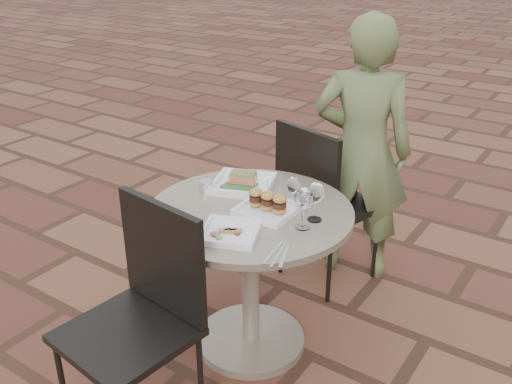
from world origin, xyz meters
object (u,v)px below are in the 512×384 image
Objects in this scene: chair_far at (319,193)px; plate_sliders at (268,205)px; diner at (362,152)px; cafe_table at (251,258)px; chair_near at (144,302)px; plate_tuna at (230,232)px; plate_salmon at (243,183)px.

plate_sliders is (0.08, -0.64, 0.21)m from chair_far.
diner is at bearing -101.00° from chair_far.
chair_far is 0.68m from plate_sliders.
diner is at bearing 82.77° from cafe_table.
chair_near is at bearing 62.78° from diner.
cafe_table is 3.09× the size of plate_tuna.
chair_near is 0.63× the size of diner.
plate_tuna is (0.16, 0.35, 0.19)m from chair_near.
chair_far is at bearing 72.33° from plate_salmon.
chair_far is at bearing 90.63° from cafe_table.
diner reaches higher than chair_far.
plate_tuna is (0.06, -0.23, 0.26)m from cafe_table.
diner reaches higher than plate_sliders.
diner is 4.24× the size of plate_salmon.
chair_near is 1.50m from diner.
cafe_table is 0.97× the size of chair_far.
plate_salmon is (-0.16, 0.17, 0.27)m from cafe_table.
plate_salmon is 0.46m from plate_tuna.
cafe_table is 0.36m from plate_salmon.
chair_far is 0.33m from diner.
diner is at bearing 69.20° from plate_salmon.
chair_far is at bearing 94.58° from plate_tuna.
chair_near is (-0.08, -1.23, 0.00)m from chair_far.
cafe_table is 2.59× the size of plate_salmon.
chair_near is 3.19× the size of plate_tuna.
diner reaches higher than chair_near.
plate_tuna is at bearing -60.82° from plate_salmon.
chair_far is 3.19× the size of plate_tuna.
plate_tuna reaches higher than cafe_table.
plate_sliders is (0.08, 0.02, 0.28)m from cafe_table.
chair_far is 0.55m from plate_salmon.
chair_far is 0.91m from plate_tuna.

